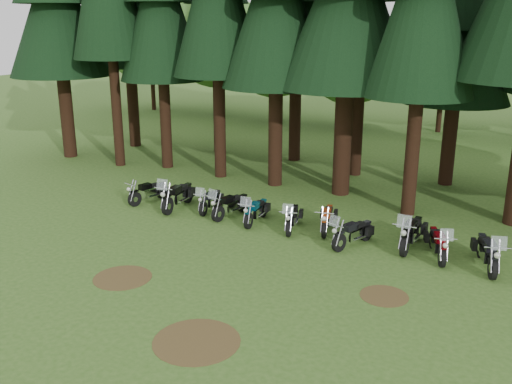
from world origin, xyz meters
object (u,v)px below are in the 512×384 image
Objects in this scene: motorcycle_0 at (149,193)px; motorcycle_2 at (210,201)px; motorcycle_5 at (292,218)px; motorcycle_6 at (327,219)px; motorcycle_7 at (353,234)px; motorcycle_8 at (411,234)px; motorcycle_10 at (487,253)px; motorcycle_3 at (231,206)px; motorcycle_4 at (256,212)px; motorcycle_1 at (178,196)px; motorcycle_9 at (438,244)px.

motorcycle_2 is at bearing 19.92° from motorcycle_0.
motorcycle_6 is at bearing 8.53° from motorcycle_5.
motorcycle_8 is at bearing 43.10° from motorcycle_7.
motorcycle_8 is (11.24, 0.03, 0.09)m from motorcycle_0.
motorcycle_3 is at bearing 158.89° from motorcycle_10.
motorcycle_10 is at bearing -11.41° from motorcycle_8.
motorcycle_0 is at bearing -178.26° from motorcycle_8.
motorcycle_10 reaches higher than motorcycle_7.
motorcycle_10 reaches higher than motorcycle_3.
motorcycle_4 is at bearing 5.06° from motorcycle_3.
motorcycle_3 reaches higher than motorcycle_5.
motorcycle_6 is 3.19m from motorcycle_8.
motorcycle_6 is (2.77, 0.44, -0.00)m from motorcycle_4.
motorcycle_5 is 0.99× the size of motorcycle_7.
motorcycle_0 is at bearing 159.76° from motorcycle_10.
motorcycle_0 is 1.61m from motorcycle_1.
motorcycle_3 is 7.16m from motorcycle_8.
motorcycle_0 is 0.97× the size of motorcycle_4.
motorcycle_9 reaches higher than motorcycle_0.
motorcycle_1 is 1.01× the size of motorcycle_8.
motorcycle_2 is at bearing 9.84° from motorcycle_1.
motorcycle_4 is 1.01× the size of motorcycle_5.
motorcycle_9 is (0.97, -0.43, -0.05)m from motorcycle_8.
motorcycle_3 is 0.93× the size of motorcycle_10.
motorcycle_0 is 6.86m from motorcycle_5.
motorcycle_7 reaches higher than motorcycle_4.
motorcycle_10 reaches higher than motorcycle_2.
motorcycle_2 is 0.95× the size of motorcycle_5.
motorcycle_1 is at bearing -171.26° from motorcycle_2.
motorcycle_2 is at bearing 167.14° from motorcycle_6.
motorcycle_7 is 2.84m from motorcycle_9.
motorcycle_7 is 2.00m from motorcycle_8.
motorcycle_5 is (1.57, -0.06, -0.00)m from motorcycle_4.
motorcycle_5 is (2.78, -0.21, -0.02)m from motorcycle_3.
motorcycle_5 reaches higher than motorcycle_2.
motorcycle_0 is 0.97× the size of motorcycle_7.
motorcycle_7 is (4.10, -0.58, 0.01)m from motorcycle_4.
motorcycle_1 is at bearing 164.71° from motorcycle_5.
motorcycle_8 is (3.18, -0.25, 0.08)m from motorcycle_6.
motorcycle_3 is 5.36m from motorcycle_7.
motorcycle_2 reaches higher than motorcycle_6.
motorcycle_9 is 1.57m from motorcycle_10.
motorcycle_3 is 1.03× the size of motorcycle_4.
motorcycle_0 is 5.29m from motorcycle_4.
motorcycle_10 is at bearing 12.97° from motorcycle_0.
motorcycle_1 is at bearing -165.46° from motorcycle_3.
motorcycle_5 is at bearing 156.95° from motorcycle_9.
motorcycle_3 reaches higher than motorcycle_7.
motorcycle_10 reaches higher than motorcycle_6.
motorcycle_0 is 4.08m from motorcycle_3.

